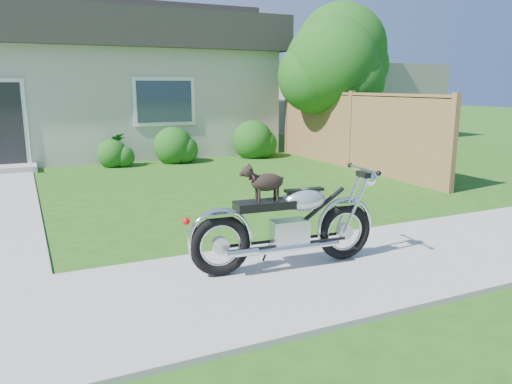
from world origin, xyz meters
The scene contains 10 objects.
ground centered at (0.00, 0.00, 0.00)m, with size 80.00×80.00×0.00m, color #235114.
sidewalk centered at (0.00, 0.00, 0.02)m, with size 24.00×2.20×0.04m, color #9E9B93.
walkway centered at (-1.50, 5.00, 0.01)m, with size 1.20×8.00×0.03m, color #9E9B93.
house centered at (0.00, 11.99, 2.16)m, with size 12.60×7.03×4.50m.
fence centered at (6.30, 5.75, 0.94)m, with size 0.12×6.62×1.90m.
tree_near centered at (6.68, 6.99, 2.44)m, with size 2.55×2.48×3.80m.
tree_far centered at (9.20, 10.28, 3.08)m, with size 3.13×3.13×4.80m.
shrub_row centered at (0.70, 8.50, 0.43)m, with size 10.97×1.15×1.15m.
potted_plant_right centered at (1.12, 8.55, 0.42)m, with size 0.47×0.47×0.84m, color #1D5D19.
motorcycle_with_dog centered at (1.52, 0.23, 0.55)m, with size 2.22×0.60×1.17m.
Camera 1 is at (-1.07, -4.42, 2.04)m, focal length 35.00 mm.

